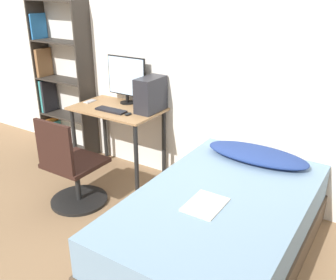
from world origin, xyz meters
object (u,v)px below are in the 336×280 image
(bed, at_px, (219,228))
(monitor, at_px, (126,78))
(bookshelf, at_px, (59,84))
(keyboard, at_px, (111,110))
(pc_tower, at_px, (151,95))
(office_chair, at_px, (72,173))

(bed, bearing_deg, monitor, 150.57)
(bookshelf, height_order, bed, bookshelf)
(monitor, relative_size, keyboard, 1.47)
(monitor, bearing_deg, bed, -29.43)
(monitor, relative_size, pc_tower, 1.44)
(office_chair, distance_m, bed, 1.50)
(bookshelf, relative_size, office_chair, 2.04)
(bookshelf, relative_size, pc_tower, 5.21)
(monitor, height_order, pc_tower, monitor)
(keyboard, height_order, pc_tower, pc_tower)
(bed, xyz_separation_m, monitor, (-1.55, 0.88, 0.78))
(bookshelf, distance_m, keyboard, 1.10)
(office_chair, xyz_separation_m, bed, (1.50, 0.06, -0.07))
(office_chair, relative_size, pc_tower, 2.55)
(monitor, bearing_deg, keyboard, -83.55)
(monitor, xyz_separation_m, keyboard, (0.04, -0.32, -0.27))
(bookshelf, distance_m, monitor, 1.05)
(monitor, distance_m, keyboard, 0.42)
(monitor, distance_m, pc_tower, 0.40)
(office_chair, bearing_deg, monitor, 93.46)
(bookshelf, xyz_separation_m, monitor, (1.03, 0.03, 0.20))
(bookshelf, bearing_deg, office_chair, -39.92)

